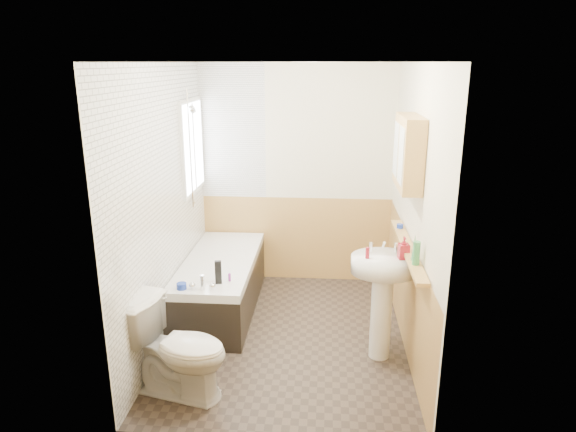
# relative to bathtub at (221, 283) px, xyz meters

# --- Properties ---
(floor) EXTENTS (2.80, 2.80, 0.00)m
(floor) POSITION_rel_bathtub_xyz_m (0.73, -0.51, -0.29)
(floor) COLOR #302722
(floor) RESTS_ON ground
(ceiling) EXTENTS (2.80, 2.80, 0.00)m
(ceiling) POSITION_rel_bathtub_xyz_m (0.73, -0.51, 2.21)
(ceiling) COLOR white
(ceiling) RESTS_ON ground
(wall_back) EXTENTS (2.20, 0.02, 2.50)m
(wall_back) POSITION_rel_bathtub_xyz_m (0.73, 0.90, 0.96)
(wall_back) COLOR #EEE6C5
(wall_back) RESTS_ON ground
(wall_front) EXTENTS (2.20, 0.02, 2.50)m
(wall_front) POSITION_rel_bathtub_xyz_m (0.73, -1.92, 0.96)
(wall_front) COLOR #EEE6C5
(wall_front) RESTS_ON ground
(wall_left) EXTENTS (0.02, 2.80, 2.50)m
(wall_left) POSITION_rel_bathtub_xyz_m (-0.38, -0.51, 0.96)
(wall_left) COLOR #EEE6C5
(wall_left) RESTS_ON ground
(wall_right) EXTENTS (0.02, 2.80, 2.50)m
(wall_right) POSITION_rel_bathtub_xyz_m (1.84, -0.51, 0.96)
(wall_right) COLOR #EEE6C5
(wall_right) RESTS_ON ground
(wainscot_right) EXTENTS (0.01, 2.80, 1.00)m
(wainscot_right) POSITION_rel_bathtub_xyz_m (1.82, -0.51, 0.21)
(wainscot_right) COLOR tan
(wainscot_right) RESTS_ON wall_right
(wainscot_front) EXTENTS (2.20, 0.01, 1.00)m
(wainscot_front) POSITION_rel_bathtub_xyz_m (0.73, -1.90, 0.21)
(wainscot_front) COLOR tan
(wainscot_front) RESTS_ON wall_front
(wainscot_back) EXTENTS (2.20, 0.01, 1.00)m
(wainscot_back) POSITION_rel_bathtub_xyz_m (0.73, 0.87, 0.21)
(wainscot_back) COLOR tan
(wainscot_back) RESTS_ON wall_back
(tile_cladding_left) EXTENTS (0.01, 2.80, 2.50)m
(tile_cladding_left) POSITION_rel_bathtub_xyz_m (-0.36, -0.51, 0.96)
(tile_cladding_left) COLOR white
(tile_cladding_left) RESTS_ON wall_left
(tile_return_back) EXTENTS (0.75, 0.01, 1.50)m
(tile_return_back) POSITION_rel_bathtub_xyz_m (0.01, 0.87, 1.46)
(tile_return_back) COLOR white
(tile_return_back) RESTS_ON wall_back
(window) EXTENTS (0.03, 0.79, 0.99)m
(window) POSITION_rel_bathtub_xyz_m (-0.33, 0.44, 1.36)
(window) COLOR white
(window) RESTS_ON wall_left
(bathtub) EXTENTS (0.70, 1.70, 0.71)m
(bathtub) POSITION_rel_bathtub_xyz_m (0.00, 0.00, 0.00)
(bathtub) COLOR black
(bathtub) RESTS_ON floor
(shower_riser) EXTENTS (0.11, 0.08, 1.21)m
(shower_riser) POSITION_rel_bathtub_xyz_m (-0.31, 0.25, 1.45)
(shower_riser) COLOR silver
(shower_riser) RESTS_ON wall_left
(toilet) EXTENTS (0.87, 0.62, 0.77)m
(toilet) POSITION_rel_bathtub_xyz_m (-0.03, -1.43, 0.09)
(toilet) COLOR white
(toilet) RESTS_ON floor
(sink) EXTENTS (0.55, 0.45, 1.06)m
(sink) POSITION_rel_bathtub_xyz_m (1.57, -0.78, 0.38)
(sink) COLOR white
(sink) RESTS_ON floor
(pine_shelf) EXTENTS (0.10, 1.52, 0.03)m
(pine_shelf) POSITION_rel_bathtub_xyz_m (1.77, -0.70, 0.70)
(pine_shelf) COLOR tan
(pine_shelf) RESTS_ON wall_right
(medicine_cabinet) EXTENTS (0.17, 0.66, 0.60)m
(medicine_cabinet) POSITION_rel_bathtub_xyz_m (1.74, -0.58, 1.49)
(medicine_cabinet) COLOR tan
(medicine_cabinet) RESTS_ON wall_right
(foam_can) EXTENTS (0.07, 0.07, 0.19)m
(foam_can) POSITION_rel_bathtub_xyz_m (1.77, -1.11, 0.81)
(foam_can) COLOR #388447
(foam_can) RESTS_ON pine_shelf
(green_bottle) EXTENTS (0.04, 0.04, 0.22)m
(green_bottle) POSITION_rel_bathtub_xyz_m (1.77, -1.02, 0.82)
(green_bottle) COLOR #388447
(green_bottle) RESTS_ON pine_shelf
(black_jar) EXTENTS (0.06, 0.06, 0.04)m
(black_jar) POSITION_rel_bathtub_xyz_m (1.77, -0.21, 0.73)
(black_jar) COLOR #19339E
(black_jar) RESTS_ON pine_shelf
(soap_bottle) EXTENTS (0.11, 0.20, 0.09)m
(soap_bottle) POSITION_rel_bathtub_xyz_m (1.72, -0.82, 0.69)
(soap_bottle) COLOR maroon
(soap_bottle) RESTS_ON sink
(clear_bottle) EXTENTS (0.04, 0.04, 0.09)m
(clear_bottle) POSITION_rel_bathtub_xyz_m (1.42, -0.84, 0.70)
(clear_bottle) COLOR maroon
(clear_bottle) RESTS_ON sink
(blue_gel) EXTENTS (0.07, 0.05, 0.22)m
(blue_gel) POSITION_rel_bathtub_xyz_m (0.11, -0.60, 0.38)
(blue_gel) COLOR black
(blue_gel) RESTS_ON bathtub
(cream_jar) EXTENTS (0.12, 0.12, 0.05)m
(cream_jar) POSITION_rel_bathtub_xyz_m (-0.19, -0.74, 0.30)
(cream_jar) COLOR #19339E
(cream_jar) RESTS_ON bathtub
(orange_bottle) EXTENTS (0.03, 0.03, 0.07)m
(orange_bottle) POSITION_rel_bathtub_xyz_m (0.20, -0.54, 0.31)
(orange_bottle) COLOR purple
(orange_bottle) RESTS_ON bathtub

